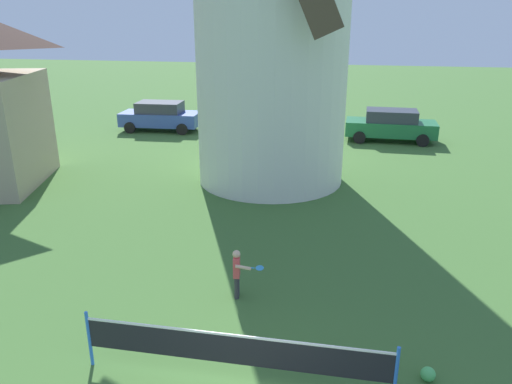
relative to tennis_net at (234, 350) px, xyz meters
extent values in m
cylinder|color=silver|center=(-1.16, 11.20, 4.84)|extent=(5.39, 5.39, 11.05)
cylinder|color=blue|center=(-2.64, 0.00, -0.14)|extent=(0.06, 0.06, 1.10)
cylinder|color=blue|center=(2.64, 0.00, -0.14)|extent=(0.06, 0.06, 1.10)
cube|color=black|center=(0.00, 0.00, -0.01)|extent=(5.24, 0.01, 0.55)
cube|color=white|center=(0.00, 0.00, 0.28)|extent=(5.24, 0.02, 0.04)
cylinder|color=#333338|center=(-0.58, 2.79, -0.43)|extent=(0.10, 0.10, 0.52)
cylinder|color=#333338|center=(-0.56, 2.65, -0.43)|extent=(0.10, 0.10, 0.52)
cube|color=#DB4C4C|center=(-0.57, 2.72, 0.07)|extent=(0.17, 0.27, 0.46)
sphere|color=#DBB28E|center=(-0.57, 2.72, 0.38)|extent=(0.17, 0.17, 0.17)
cylinder|color=#DBB28E|center=(-0.59, 2.88, 0.05)|extent=(0.07, 0.07, 0.35)
cylinder|color=#DBB28E|center=(-0.39, 2.59, 0.13)|extent=(0.36, 0.12, 0.13)
cylinder|color=#338CCC|center=(-0.26, 2.61, 0.13)|extent=(0.22, 0.05, 0.04)
ellipsoid|color=#338CCC|center=(-0.04, 2.64, 0.13)|extent=(0.21, 0.26, 0.03)
sphere|color=#4CB259|center=(3.27, 0.68, -0.56)|extent=(0.26, 0.26, 0.26)
cube|color=#334C99|center=(-8.35, 18.47, -0.04)|extent=(4.28, 1.89, 0.70)
cube|color=#2D333D|center=(-8.35, 18.47, 0.59)|extent=(2.42, 1.60, 0.56)
cylinder|color=black|center=(-6.96, 19.39, -0.39)|extent=(0.61, 0.21, 0.60)
cylinder|color=black|center=(-6.88, 17.69, -0.39)|extent=(0.61, 0.21, 0.60)
cylinder|color=black|center=(-9.81, 19.26, -0.39)|extent=(0.61, 0.21, 0.60)
cylinder|color=black|center=(-9.73, 17.56, -0.39)|extent=(0.61, 0.21, 0.60)
cube|color=#1E232D|center=(-2.47, 18.75, -0.04)|extent=(3.95, 1.73, 0.70)
cube|color=#2D333D|center=(-2.47, 18.75, 0.59)|extent=(2.22, 1.52, 0.56)
cylinder|color=black|center=(-1.13, 19.58, -0.39)|extent=(0.60, 0.19, 0.60)
cylinder|color=black|center=(-1.14, 17.89, -0.39)|extent=(0.60, 0.19, 0.60)
cylinder|color=black|center=(-3.80, 19.61, -0.39)|extent=(0.60, 0.19, 0.60)
cylinder|color=black|center=(-3.82, 17.91, -0.39)|extent=(0.60, 0.19, 0.60)
cube|color=#1E6638|center=(3.75, 18.36, -0.04)|extent=(4.40, 1.79, 0.70)
cube|color=#2D333D|center=(3.75, 18.36, 0.59)|extent=(2.48, 1.55, 0.56)
cylinder|color=black|center=(5.25, 19.17, -0.39)|extent=(0.60, 0.19, 0.60)
cylinder|color=black|center=(5.22, 17.48, -0.39)|extent=(0.60, 0.19, 0.60)
cylinder|color=black|center=(2.28, 19.24, -0.39)|extent=(0.60, 0.19, 0.60)
cylinder|color=black|center=(2.25, 17.54, -0.39)|extent=(0.60, 0.19, 0.60)
camera|label=1|loc=(1.64, -6.75, 5.30)|focal=34.85mm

